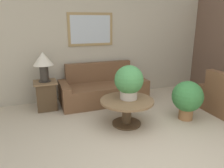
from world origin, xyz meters
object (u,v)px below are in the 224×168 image
object	(u,v)px
coffee_table	(127,107)
side_table	(46,95)
potted_plant_floor	(187,98)
potted_plant_on_table	(129,81)
couch_main	(103,90)
table_lamp	(43,62)

from	to	relation	value
coffee_table	side_table	xyz separation A→B (m)	(-1.34, 1.28, -0.03)
coffee_table	potted_plant_floor	bearing A→B (deg)	-9.65
coffee_table	potted_plant_on_table	size ratio (longest dim) A/B	1.57
potted_plant_on_table	potted_plant_floor	distance (m)	1.22
couch_main	potted_plant_floor	world-z (taller)	couch_main
couch_main	table_lamp	world-z (taller)	table_lamp
couch_main	potted_plant_floor	bearing A→B (deg)	-50.79
side_table	potted_plant_on_table	size ratio (longest dim) A/B	1.00
coffee_table	table_lamp	xyz separation A→B (m)	(-1.34, 1.28, 0.70)
table_lamp	potted_plant_floor	world-z (taller)	table_lamp
couch_main	coffee_table	xyz separation A→B (m)	(0.04, -1.30, 0.06)
coffee_table	table_lamp	bearing A→B (deg)	136.19
couch_main	side_table	size ratio (longest dim) A/B	3.18
coffee_table	couch_main	bearing A→B (deg)	91.85
table_lamp	potted_plant_on_table	size ratio (longest dim) A/B	1.01
side_table	potted_plant_floor	xyz separation A→B (m)	(2.52, -1.48, 0.13)
coffee_table	potted_plant_on_table	world-z (taller)	potted_plant_on_table
couch_main	side_table	bearing A→B (deg)	-179.23
table_lamp	potted_plant_floor	distance (m)	2.99
potted_plant_on_table	side_table	bearing A→B (deg)	138.45
potted_plant_on_table	couch_main	bearing A→B (deg)	94.37
coffee_table	potted_plant_floor	world-z (taller)	potted_plant_floor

